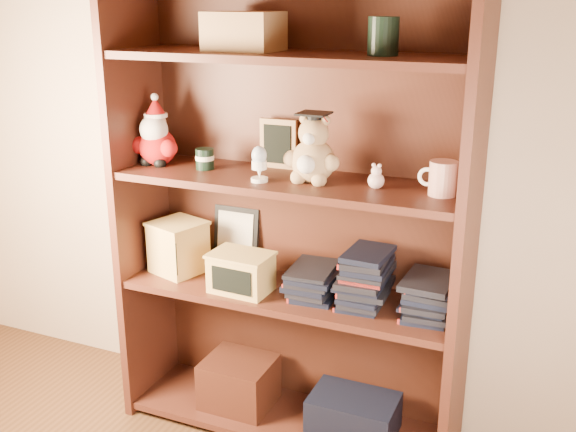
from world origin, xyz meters
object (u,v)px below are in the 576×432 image
Objects in this scene: teacher_mug at (442,178)px; treats_box at (178,247)px; grad_teddy_bear at (313,155)px; bookcase at (293,223)px.

teacher_mug is 1.00m from treats_box.
grad_teddy_bear is at bearing -179.04° from teacher_mug.
treats_box is (-0.52, 0.01, -0.39)m from grad_teddy_bear.
bookcase is 0.28m from grad_teddy_bear.
bookcase is 0.46m from treats_box.
bookcase is 13.64× the size of teacher_mug.
teacher_mug is (0.50, -0.05, 0.22)m from bookcase.
treats_box is at bearing -179.95° from teacher_mug.
treats_box is at bearing 179.34° from grad_teddy_bear.
teacher_mug is at bearing -5.78° from bookcase.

